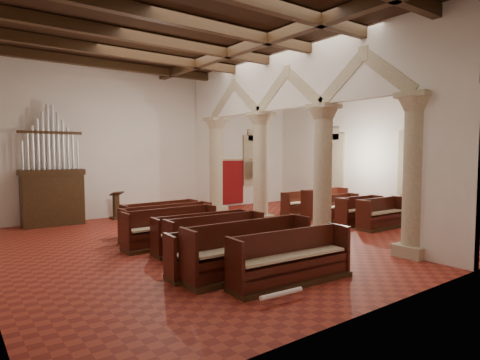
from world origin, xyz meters
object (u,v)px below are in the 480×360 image
object	(u,v)px
pipe_organ	(52,187)
lectern	(116,207)
processional_banner	(255,189)
nave_pew_0	(292,266)
aisle_pew_0	(382,218)

from	to	relation	value
pipe_organ	lectern	size ratio (longest dim) A/B	4.03
lectern	processional_banner	distance (m)	6.97
pipe_organ	nave_pew_0	distance (m)	10.04
pipe_organ	processional_banner	size ratio (longest dim) A/B	1.89
processional_banner	aisle_pew_0	distance (m)	7.35
lectern	aisle_pew_0	size ratio (longest dim) A/B	0.53
pipe_organ	lectern	bearing A→B (deg)	-0.25
lectern	processional_banner	xyz separation A→B (m)	(6.96, 0.00, 0.34)
pipe_organ	processional_banner	xyz separation A→B (m)	(9.24, -0.01, -0.58)
pipe_organ	lectern	xyz separation A→B (m)	(2.28, -0.01, -0.92)
pipe_organ	nave_pew_0	world-z (taller)	pipe_organ
lectern	nave_pew_0	bearing A→B (deg)	-101.32
pipe_organ	aisle_pew_0	distance (m)	11.62
processional_banner	nave_pew_0	size ratio (longest dim) A/B	0.84
nave_pew_0	aisle_pew_0	world-z (taller)	nave_pew_0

